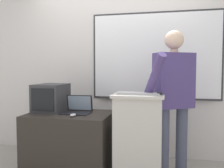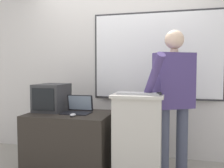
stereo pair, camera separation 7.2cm
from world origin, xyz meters
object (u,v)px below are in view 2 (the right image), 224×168
at_px(person_presenter, 174,94).
at_px(computer_mouse_by_laptop, 73,115).
at_px(wireless_keyboard, 138,93).
at_px(crt_monitor, 52,97).
at_px(lectern_podium, 138,138).
at_px(computer_mouse_by_keyboard, 159,93).
at_px(side_desk, 70,143).
at_px(laptop, 78,108).

height_order(person_presenter, computer_mouse_by_laptop, person_presenter).
distance_m(wireless_keyboard, crt_monitor, 1.15).
relative_size(lectern_podium, computer_mouse_by_keyboard, 9.89).
bearing_deg(lectern_podium, computer_mouse_by_keyboard, -18.91).
height_order(lectern_podium, wireless_keyboard, wireless_keyboard).
height_order(side_desk, person_presenter, person_presenter).
relative_size(side_desk, person_presenter, 0.58).
relative_size(lectern_podium, computer_mouse_by_laptop, 9.89).
xyz_separation_m(side_desk, person_presenter, (1.21, 0.10, 0.62)).
height_order(person_presenter, crt_monitor, person_presenter).
distance_m(side_desk, laptop, 0.44).
height_order(lectern_podium, crt_monitor, crt_monitor).
relative_size(wireless_keyboard, computer_mouse_by_keyboard, 4.52).
bearing_deg(laptop, computer_mouse_by_laptop, -82.59).
bearing_deg(computer_mouse_by_keyboard, side_desk, 172.33).
height_order(laptop, crt_monitor, crt_monitor).
height_order(side_desk, laptop, laptop).
bearing_deg(side_desk, computer_mouse_by_keyboard, -7.67).
relative_size(lectern_podium, laptop, 2.97).
bearing_deg(computer_mouse_by_keyboard, lectern_podium, 161.09).
distance_m(lectern_podium, laptop, 0.81).
height_order(side_desk, crt_monitor, crt_monitor).
distance_m(side_desk, computer_mouse_by_laptop, 0.44).
xyz_separation_m(computer_mouse_by_laptop, crt_monitor, (-0.40, 0.28, 0.15)).
distance_m(computer_mouse_by_laptop, crt_monitor, 0.52).
xyz_separation_m(side_desk, laptop, (0.09, 0.05, 0.43)).
bearing_deg(computer_mouse_by_keyboard, person_presenter, 58.67).
distance_m(person_presenter, crt_monitor, 1.50).
height_order(side_desk, wireless_keyboard, wireless_keyboard).
xyz_separation_m(person_presenter, crt_monitor, (-1.49, -0.01, -0.08)).
distance_m(side_desk, person_presenter, 1.36).
bearing_deg(person_presenter, computer_mouse_by_keyboard, -150.33).
distance_m(lectern_podium, side_desk, 0.85).
height_order(person_presenter, wireless_keyboard, person_presenter).
relative_size(wireless_keyboard, computer_mouse_by_laptop, 4.52).
xyz_separation_m(lectern_podium, person_presenter, (0.37, 0.17, 0.48)).
bearing_deg(laptop, person_presenter, 2.51).
bearing_deg(computer_mouse_by_laptop, crt_monitor, 144.93).
relative_size(wireless_keyboard, crt_monitor, 1.02).
distance_m(computer_mouse_by_keyboard, crt_monitor, 1.37).
distance_m(side_desk, wireless_keyboard, 1.06).
bearing_deg(computer_mouse_by_keyboard, laptop, 168.66).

